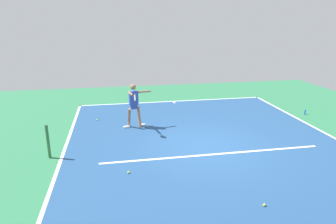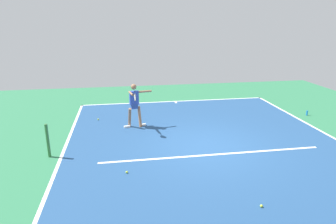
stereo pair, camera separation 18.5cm
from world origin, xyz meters
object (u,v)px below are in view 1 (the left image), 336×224
Objects in this scene: tennis_player at (134,103)px; water_bottle at (305,112)px; tennis_ball_by_baseline at (264,205)px; tennis_ball_near_player at (97,120)px; tennis_ball_by_sideline at (129,172)px; net_post at (48,142)px.

tennis_player is 7.88× the size of water_bottle.
tennis_ball_by_baseline and tennis_ball_near_player have the same top height.
tennis_ball_by_sideline is at bearing 72.46° from tennis_player.
tennis_ball_by_sideline is at bearing -35.16° from tennis_ball_by_baseline.
tennis_player reaches higher than tennis_ball_by_sideline.
net_post reaches higher than tennis_ball_near_player.
tennis_ball_by_baseline and tennis_ball_by_sideline have the same top height.
tennis_ball_by_baseline is at bearing 144.84° from tennis_ball_by_sideline.
tennis_ball_by_sideline is 8.96m from water_bottle.
tennis_player is at bearing -140.64° from net_post.
tennis_ball_near_player is at bearing -5.32° from water_bottle.
tennis_ball_by_baseline is 1.00× the size of tennis_ball_by_sideline.
tennis_ball_by_sideline is 0.30× the size of water_bottle.
net_post is at bearing -33.65° from tennis_ball_by_baseline.
tennis_ball_near_player is (-1.27, -3.37, -0.50)m from net_post.
tennis_ball_by_baseline is at bearing 120.14° from tennis_ball_near_player.
tennis_player is (-2.77, -2.27, 0.45)m from net_post.
tennis_ball_by_sideline is at bearing 26.19° from water_bottle.
tennis_ball_by_baseline is 7.95m from tennis_ball_near_player.
net_post is 0.62× the size of tennis_player.
water_bottle reaches higher than tennis_ball_near_player.
tennis_player reaches higher than net_post.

